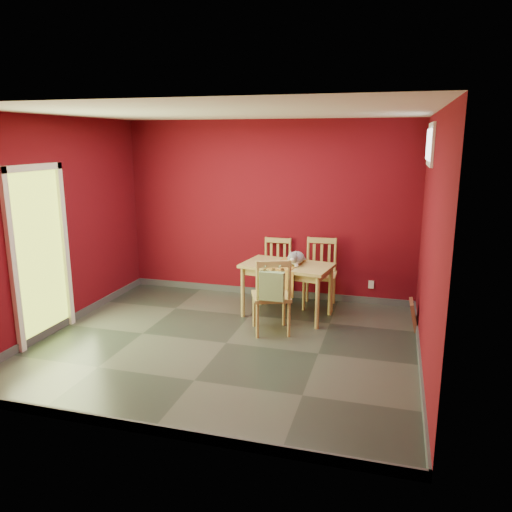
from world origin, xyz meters
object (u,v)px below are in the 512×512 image
(chair_far_left, at_px, (276,269))
(dining_table, at_px, (287,271))
(chair_far_right, at_px, (320,272))
(cat, at_px, (296,255))
(picture_frame, at_px, (413,315))
(tote_bag, at_px, (272,286))
(chair_near, at_px, (272,295))

(chair_far_left, bearing_deg, dining_table, -64.47)
(chair_far_right, bearing_deg, cat, -117.38)
(picture_frame, bearing_deg, dining_table, 179.78)
(picture_frame, bearing_deg, tote_bag, -152.42)
(tote_bag, relative_size, picture_frame, 1.14)
(dining_table, relative_size, tote_bag, 3.06)
(tote_bag, relative_size, cat, 0.90)
(cat, bearing_deg, chair_far_right, 69.01)
(chair_far_right, bearing_deg, chair_near, -109.08)
(chair_far_left, height_order, cat, cat)
(chair_far_left, height_order, chair_near, chair_near)
(picture_frame, bearing_deg, chair_far_left, 161.49)
(chair_far_right, bearing_deg, dining_table, -123.70)
(dining_table, height_order, picture_frame, dining_table)
(dining_table, height_order, tote_bag, tote_bag)
(chair_far_right, height_order, chair_near, chair_far_right)
(chair_far_right, xyz_separation_m, cat, (-0.26, -0.51, 0.35))
(chair_far_left, relative_size, tote_bag, 2.24)
(chair_far_right, bearing_deg, chair_far_left, 171.33)
(dining_table, distance_m, picture_frame, 1.75)
(cat, height_order, picture_frame, cat)
(chair_far_right, relative_size, picture_frame, 2.70)
(chair_near, bearing_deg, chair_far_left, 101.33)
(dining_table, bearing_deg, picture_frame, -0.22)
(cat, bearing_deg, picture_frame, 4.32)
(chair_near, bearing_deg, dining_table, 85.65)
(chair_far_left, bearing_deg, chair_near, -78.67)
(dining_table, height_order, chair_far_left, chair_far_left)
(tote_bag, bearing_deg, chair_near, 104.27)
(chair_far_left, xyz_separation_m, chair_near, (0.27, -1.33, 0.02))
(cat, bearing_deg, dining_table, -148.79)
(chair_far_left, xyz_separation_m, tote_bag, (0.32, -1.55, 0.21))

